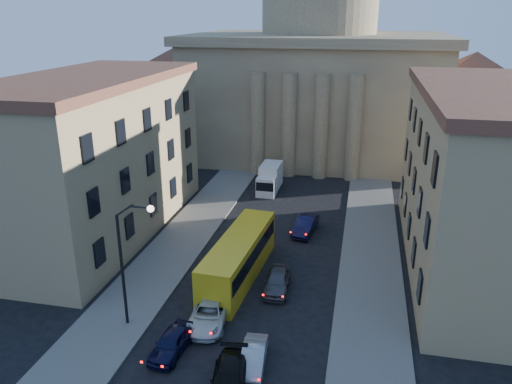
% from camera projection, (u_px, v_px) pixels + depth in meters
% --- Properties ---
extents(sidewalk_left, '(5.00, 60.00, 0.15)m').
position_uv_depth(sidewalk_left, '(169.00, 255.00, 42.98)').
color(sidewalk_left, '#5F5C57').
rests_on(sidewalk_left, ground).
extents(sidewalk_right, '(5.00, 60.00, 0.15)m').
position_uv_depth(sidewalk_right, '(370.00, 276.00, 39.58)').
color(sidewalk_right, '#5F5C57').
rests_on(sidewalk_right, ground).
extents(church, '(68.02, 28.76, 36.60)m').
position_uv_depth(church, '(317.00, 71.00, 71.72)').
color(church, '#775F49').
rests_on(church, ground).
extents(building_left, '(11.60, 26.60, 14.70)m').
position_uv_depth(building_left, '(94.00, 155.00, 45.86)').
color(building_left, '#9D825C').
rests_on(building_left, ground).
extents(building_right, '(11.60, 26.60, 14.70)m').
position_uv_depth(building_right, '(489.00, 180.00, 39.07)').
color(building_right, '#9D825C').
rests_on(building_right, ground).
extents(street_lamp, '(2.62, 0.44, 8.83)m').
position_uv_depth(street_lamp, '(128.00, 255.00, 31.71)').
color(street_lamp, black).
rests_on(street_lamp, ground).
extents(car_left_near, '(2.02, 4.31, 1.43)m').
position_uv_depth(car_left_near, '(172.00, 342.00, 30.63)').
color(car_left_near, black).
rests_on(car_left_near, ground).
extents(car_right_near, '(1.70, 4.01, 1.29)m').
position_uv_depth(car_right_near, '(254.00, 356.00, 29.50)').
color(car_right_near, '#A0A3A7').
rests_on(car_right_near, ground).
extents(car_left_mid, '(2.85, 5.40, 1.45)m').
position_uv_depth(car_left_mid, '(209.00, 314.00, 33.55)').
color(car_left_mid, silver).
rests_on(car_left_mid, ground).
extents(car_right_mid, '(2.56, 5.06, 1.41)m').
position_uv_depth(car_right_mid, '(229.00, 379.00, 27.59)').
color(car_right_mid, black).
rests_on(car_right_mid, ground).
extents(car_right_far, '(2.01, 4.52, 1.51)m').
position_uv_depth(car_right_far, '(277.00, 281.00, 37.57)').
color(car_right_far, '#45454A').
rests_on(car_right_far, ground).
extents(car_right_distant, '(2.22, 4.84, 1.54)m').
position_uv_depth(car_right_distant, '(305.00, 225.00, 47.36)').
color(car_right_distant, black).
rests_on(car_right_distant, ground).
extents(city_bus, '(3.55, 12.16, 3.38)m').
position_uv_depth(city_bus, '(239.00, 256.00, 39.07)').
color(city_bus, gold).
rests_on(city_bus, ground).
extents(box_truck, '(2.25, 5.55, 3.03)m').
position_uv_depth(box_truck, '(270.00, 179.00, 58.43)').
color(box_truck, silver).
rests_on(box_truck, ground).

